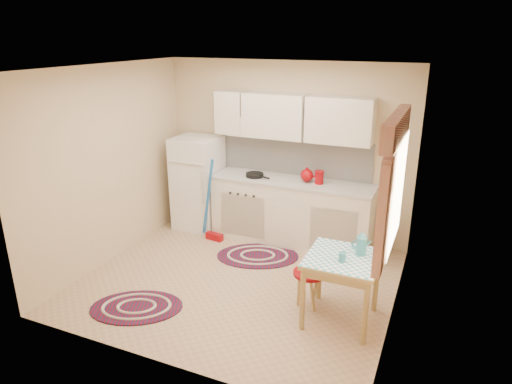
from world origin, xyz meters
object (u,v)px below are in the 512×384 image
Objects in this scene: fridge at (198,183)px; stool at (309,289)px; base_cabinets at (292,213)px; table at (341,289)px.

stool is (2.20, -1.44, -0.49)m from fridge.
fridge is 1.50m from base_cabinets.
table is (2.57, -1.55, -0.34)m from fridge.
stool is at bearing -33.19° from fridge.
base_cabinets is at bearing 1.94° from fridge.
fridge is 3.02m from table.
table is 0.41m from stool.
base_cabinets is 5.36× the size of stool.
base_cabinets reaches higher than stool.
fridge is at bearing 146.81° from stool.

